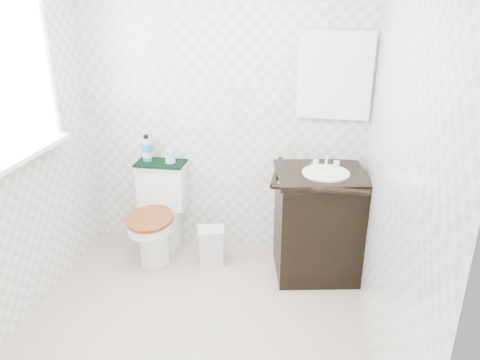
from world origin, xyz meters
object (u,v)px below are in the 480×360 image
(toilet, at_px, (159,217))
(vanity, at_px, (318,221))
(trash_bin, at_px, (211,245))
(cup, at_px, (170,156))
(mouthwash_bottle, at_px, (147,149))

(toilet, xyz_separation_m, vanity, (1.26, -0.07, 0.11))
(trash_bin, distance_m, cup, 0.77)
(mouthwash_bottle, distance_m, cup, 0.20)
(cup, bearing_deg, toilet, -122.60)
(vanity, bearing_deg, mouthwash_bottle, 171.38)
(toilet, xyz_separation_m, cup, (0.08, 0.13, 0.47))
(vanity, height_order, cup, vanity)
(mouthwash_bottle, relative_size, cup, 2.11)
(toilet, relative_size, trash_bin, 2.46)
(vanity, bearing_deg, toilet, 176.91)
(cup, bearing_deg, trash_bin, -29.27)
(toilet, distance_m, trash_bin, 0.48)
(toilet, distance_m, mouthwash_bottle, 0.55)
(cup, bearing_deg, mouthwash_bottle, 175.75)
(vanity, relative_size, cup, 9.17)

